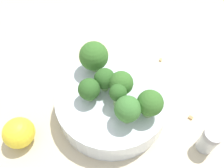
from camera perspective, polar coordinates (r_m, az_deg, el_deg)
The scene contains 14 objects.
ground_plane at distance 0.47m, azimuth 0.00°, elevation -6.66°, with size 3.00×3.00×0.00m, color beige.
bowl at distance 0.45m, azimuth 0.00°, elevation -4.87°, with size 0.22×0.22×0.05m, color silver.
broccoli_floret_0 at distance 0.39m, azimuth 1.56°, elevation -2.61°, with size 0.03×0.03×0.05m.
broccoli_floret_1 at distance 0.41m, azimuth -1.91°, elevation 1.30°, with size 0.04×0.04×0.05m.
broccoli_floret_2 at distance 0.37m, azimuth 4.08°, elevation -6.65°, with size 0.05×0.05×0.06m.
broccoli_floret_3 at distance 0.40m, azimuth -5.98°, elevation -1.46°, with size 0.04×0.04×0.05m.
broccoli_floret_4 at distance 0.38m, azimuth 9.89°, elevation -5.03°, with size 0.05×0.05×0.06m.
broccoli_floret_5 at distance 0.44m, azimuth -4.77°, elevation 7.22°, with size 0.06×0.06×0.07m.
broccoli_floret_6 at distance 0.40m, azimuth 2.43°, elevation 0.15°, with size 0.05×0.05×0.06m.
pepper_shaker at distance 0.44m, azimuth 23.95°, elevation -13.34°, with size 0.03×0.03×0.06m.
lemon_wedge at distance 0.45m, azimuth -23.13°, elevation -11.63°, with size 0.06×0.06×0.06m, color yellow.
almond_crumb_1 at distance 0.48m, azimuth 19.92°, elevation -8.16°, with size 0.01×0.01×0.01m, color #AD7F4C.
almond_crumb_3 at distance 0.57m, azimuth 12.61°, elevation 6.28°, with size 0.01×0.01×0.01m, color tan.
almond_crumb_4 at distance 0.54m, azimuth 4.77°, elevation 4.29°, with size 0.01×0.01×0.01m, color tan.
Camera 1 is at (-0.23, -0.10, 0.40)m, focal length 35.00 mm.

